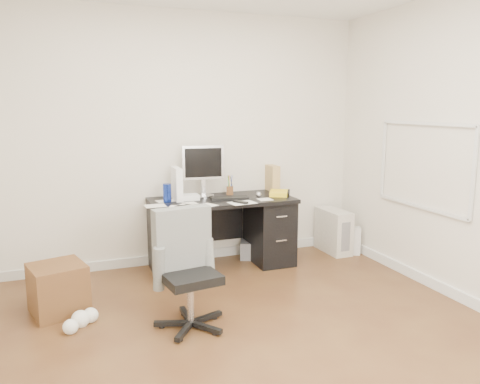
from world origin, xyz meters
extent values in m
plane|color=#4A2917|center=(0.00, 0.00, 0.00)|extent=(4.00, 4.00, 0.00)
cube|color=silver|center=(0.00, 2.00, 1.35)|extent=(4.00, 0.02, 2.70)
cube|color=silver|center=(2.00, 0.00, 1.35)|extent=(0.02, 4.00, 2.70)
cube|color=silver|center=(0.00, 1.99, 0.05)|extent=(4.00, 0.03, 0.10)
cube|color=silver|center=(1.99, 0.00, 0.05)|extent=(0.03, 4.00, 0.10)
cube|color=black|center=(0.30, 1.65, 0.73)|extent=(1.50, 0.70, 0.04)
cube|color=black|center=(-0.25, 1.65, 0.35)|extent=(0.40, 0.60, 0.71)
cube|color=black|center=(0.85, 1.65, 0.35)|extent=(0.40, 0.60, 0.71)
cube|color=black|center=(0.30, 1.98, 0.45)|extent=(0.70, 0.03, 0.51)
cube|color=black|center=(0.37, 1.60, 0.76)|extent=(0.41, 0.19, 0.02)
sphere|color=#AFAFB3|center=(0.68, 1.57, 0.78)|extent=(0.07, 0.07, 0.06)
cylinder|color=#162D99|center=(-0.28, 1.67, 0.84)|extent=(0.09, 0.09, 0.19)
cube|color=white|center=(-0.16, 1.75, 0.92)|extent=(0.14, 0.30, 0.34)
cube|color=#A3834F|center=(0.99, 1.91, 0.90)|extent=(0.13, 0.25, 0.29)
cube|color=yellow|center=(0.95, 1.61, 0.77)|extent=(0.31, 0.33, 0.05)
cube|color=#B5B0A3|center=(1.70, 1.70, 0.25)|extent=(0.24, 0.51, 0.51)
cube|color=silver|center=(1.83, 1.54, 0.16)|extent=(0.29, 0.26, 0.33)
cube|color=#513618|center=(-1.35, 1.04, 0.21)|extent=(0.52, 0.52, 0.42)
cube|color=slate|center=(0.75, 1.81, 0.10)|extent=(0.42, 0.39, 0.20)
camera|label=1|loc=(-1.20, -2.95, 1.71)|focal=35.00mm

